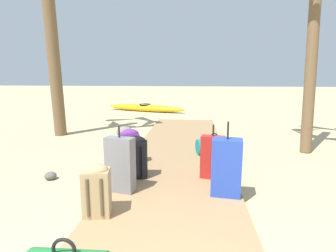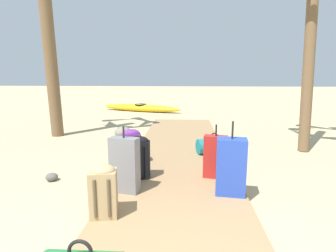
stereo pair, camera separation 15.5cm
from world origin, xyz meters
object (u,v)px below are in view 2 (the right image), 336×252
(suitcase_red, at_px, (215,157))
(backpack_tan, at_px, (103,189))
(backpack_purple, at_px, (131,146))
(kayak, at_px, (141,108))
(backpack_black, at_px, (139,156))
(suitcase_blue, at_px, (231,167))
(duffel_bag_teal, at_px, (214,146))
(suitcase_grey, at_px, (125,165))

(suitcase_red, bearing_deg, backpack_tan, -137.00)
(backpack_purple, distance_m, kayak, 7.03)
(backpack_purple, xyz_separation_m, backpack_black, (0.23, -0.64, 0.02))
(backpack_tan, xyz_separation_m, backpack_black, (0.18, 1.11, 0.03))
(suitcase_blue, bearing_deg, duffel_bag_teal, 90.82)
(backpack_tan, bearing_deg, suitcase_blue, 24.31)
(suitcase_blue, xyz_separation_m, backpack_tan, (-1.41, -0.64, -0.06))
(backpack_black, distance_m, kayak, 7.69)
(duffel_bag_teal, bearing_deg, backpack_black, -132.35)
(suitcase_grey, xyz_separation_m, kayak, (-1.10, 8.08, -0.28))
(kayak, bearing_deg, suitcase_blue, -73.31)
(kayak, bearing_deg, backpack_purple, -82.13)
(suitcase_red, relative_size, backpack_tan, 1.37)
(backpack_purple, distance_m, duffel_bag_teal, 1.59)
(duffel_bag_teal, height_order, backpack_black, backpack_black)
(backpack_purple, distance_m, suitcase_grey, 1.14)
(suitcase_grey, height_order, duffel_bag_teal, suitcase_grey)
(suitcase_grey, bearing_deg, kayak, 97.72)
(suitcase_red, distance_m, backpack_tan, 1.75)
(backpack_purple, height_order, backpack_tan, backpack_purple)
(duffel_bag_teal, height_order, kayak, duffel_bag_teal)
(suitcase_blue, relative_size, backpack_tan, 1.62)
(suitcase_red, bearing_deg, duffel_bag_teal, 85.07)
(backpack_tan, bearing_deg, duffel_bag_teal, 60.30)
(backpack_purple, bearing_deg, suitcase_red, -22.76)
(backpack_purple, bearing_deg, duffel_bag_teal, 25.46)
(suitcase_blue, bearing_deg, backpack_purple, 142.66)
(suitcase_blue, height_order, kayak, suitcase_blue)
(suitcase_blue, bearing_deg, backpack_tan, -155.69)
(backpack_tan, distance_m, backpack_black, 1.13)
(suitcase_red, xyz_separation_m, backpack_purple, (-1.33, 0.56, -0.00))
(duffel_bag_teal, relative_size, kayak, 0.20)
(suitcase_blue, distance_m, backpack_purple, 1.83)
(suitcase_blue, relative_size, suitcase_red, 1.19)
(kayak, bearing_deg, suitcase_grey, -82.28)
(backpack_tan, relative_size, kayak, 0.16)
(suitcase_blue, distance_m, duffel_bag_teal, 1.81)
(suitcase_red, relative_size, backpack_black, 1.26)
(suitcase_red, distance_m, backpack_black, 1.10)
(backpack_purple, bearing_deg, backpack_black, -70.24)
(suitcase_blue, xyz_separation_m, suitcase_red, (-0.13, 0.56, -0.05))
(backpack_purple, xyz_separation_m, kayak, (-0.96, 6.96, -0.23))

